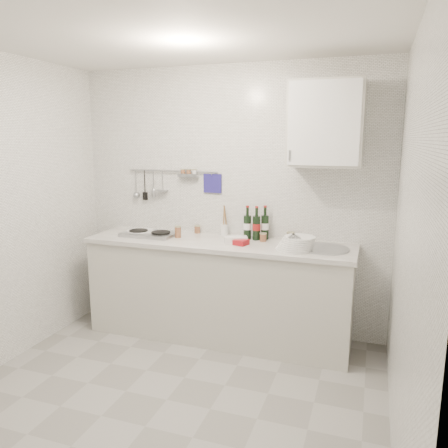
{
  "coord_description": "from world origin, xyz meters",
  "views": [
    {
      "loc": [
        1.3,
        -2.53,
        1.83
      ],
      "look_at": [
        0.12,
        0.9,
        1.12
      ],
      "focal_mm": 35.0,
      "sensor_mm": 36.0,
      "label": 1
    }
  ],
  "objects_px": {
    "wall_cabinet": "(326,124)",
    "wine_bottles": "(256,223)",
    "utensil_crock": "(224,228)",
    "plate_stack_sink": "(296,243)",
    "plate_stack_hob": "(139,232)"
  },
  "relations": [
    {
      "from": "wall_cabinet",
      "to": "plate_stack_sink",
      "type": "bearing_deg",
      "value": -129.46
    },
    {
      "from": "wall_cabinet",
      "to": "wine_bottles",
      "type": "relative_size",
      "value": 2.26
    },
    {
      "from": "wine_bottles",
      "to": "utensil_crock",
      "type": "xyz_separation_m",
      "value": [
        -0.33,
        0.05,
        -0.09
      ]
    },
    {
      "from": "wall_cabinet",
      "to": "plate_stack_hob",
      "type": "height_order",
      "value": "wall_cabinet"
    },
    {
      "from": "wall_cabinet",
      "to": "wine_bottles",
      "type": "bearing_deg",
      "value": 174.66
    },
    {
      "from": "wine_bottles",
      "to": "plate_stack_hob",
      "type": "bearing_deg",
      "value": -172.79
    },
    {
      "from": "plate_stack_sink",
      "to": "utensil_crock",
      "type": "bearing_deg",
      "value": 156.65
    },
    {
      "from": "wall_cabinet",
      "to": "plate_stack_sink",
      "type": "xyz_separation_m",
      "value": [
        -0.17,
        -0.21,
        -0.98
      ]
    },
    {
      "from": "utensil_crock",
      "to": "plate_stack_sink",
      "type": "bearing_deg",
      "value": -23.35
    },
    {
      "from": "wine_bottles",
      "to": "utensil_crock",
      "type": "height_order",
      "value": "wine_bottles"
    },
    {
      "from": "plate_stack_hob",
      "to": "plate_stack_sink",
      "type": "bearing_deg",
      "value": -4.56
    },
    {
      "from": "wall_cabinet",
      "to": "utensil_crock",
      "type": "xyz_separation_m",
      "value": [
        -0.92,
        0.11,
        -0.96
      ]
    },
    {
      "from": "wine_bottles",
      "to": "utensil_crock",
      "type": "relative_size",
      "value": 1.05
    },
    {
      "from": "plate_stack_hob",
      "to": "utensil_crock",
      "type": "xyz_separation_m",
      "value": [
        0.81,
        0.2,
        0.05
      ]
    },
    {
      "from": "wall_cabinet",
      "to": "wine_bottles",
      "type": "height_order",
      "value": "wall_cabinet"
    }
  ]
}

